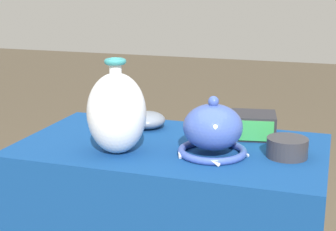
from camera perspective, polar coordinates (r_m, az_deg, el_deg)
name	(u,v)px	position (r m, az deg, el deg)	size (l,w,h in m)	color
display_table	(170,179)	(1.69, 0.19, -7.03)	(0.98, 0.56, 0.78)	brown
vase_tall_bulbous	(117,113)	(1.56, -5.72, 0.33)	(0.18, 0.18, 0.29)	white
vase_dome_bell	(213,131)	(1.55, 4.98, -1.75)	(0.22, 0.22, 0.18)	#3851A8
mosaic_tile_box	(253,125)	(1.76, 9.40, -1.07)	(0.17, 0.16, 0.08)	#232328
bowl_shallow_slate	(147,120)	(1.84, -2.32, -0.50)	(0.13, 0.13, 0.06)	slate
pot_squat_charcoal	(287,148)	(1.58, 13.07, -3.48)	(0.12, 0.12, 0.06)	#2D2D33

